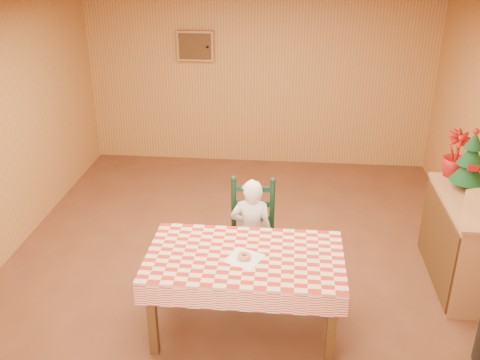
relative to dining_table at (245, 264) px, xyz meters
name	(u,v)px	position (x,y,z in m)	size (l,w,h in m)	color
ground	(238,270)	(-0.15, 0.89, -0.69)	(6.00, 6.00, 0.00)	brown
cabin_walls	(243,86)	(-0.15, 1.42, 1.14)	(5.10, 6.05, 2.65)	#C68C47
dining_table	(245,264)	(0.00, 0.00, 0.00)	(1.66, 0.96, 0.77)	#533316
ladder_chair	(252,235)	(0.00, 0.79, -0.18)	(0.44, 0.40, 1.08)	black
seated_child	(251,232)	(0.00, 0.73, -0.13)	(0.41, 0.27, 1.12)	white
napkin	(244,258)	(0.00, -0.05, 0.08)	(0.26, 0.26, 0.00)	white
donut	(244,256)	(0.00, -0.05, 0.11)	(0.12, 0.12, 0.04)	#C88347
shelf_unit	(463,242)	(2.06, 0.90, -0.22)	(0.54, 1.24, 0.93)	tan
christmas_tree	(470,162)	(2.07, 1.15, 0.52)	(0.34, 0.34, 0.62)	#533316
flower_arrangement	(456,154)	(2.02, 1.45, 0.48)	(0.27, 0.27, 0.48)	#9E0F0E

